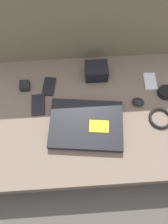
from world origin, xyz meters
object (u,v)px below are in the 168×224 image
(speaker_puck, at_px, (165,92))
(camera_pouch, at_px, (96,71))
(phone_small, at_px, (150,82))
(phone_silver, at_px, (49,86))
(laptop, at_px, (86,125))
(computer_mouse, at_px, (138,102))
(charger_brick, at_px, (25,86))
(phone_black, at_px, (38,105))

(speaker_puck, height_order, camera_pouch, camera_pouch)
(phone_small, bearing_deg, phone_silver, -178.46)
(speaker_puck, relative_size, camera_pouch, 0.67)
(phone_silver, relative_size, phone_small, 1.10)
(laptop, xyz_separation_m, computer_mouse, (0.26, 0.10, 0.00))
(phone_small, distance_m, charger_brick, 0.65)
(laptop, relative_size, phone_small, 3.55)
(computer_mouse, xyz_separation_m, camera_pouch, (-0.19, 0.18, 0.02))
(phone_silver, distance_m, phone_black, 0.12)
(laptop, distance_m, speaker_puck, 0.44)
(laptop, relative_size, camera_pouch, 3.19)
(camera_pouch, height_order, charger_brick, camera_pouch)
(phone_silver, xyz_separation_m, phone_small, (0.53, -0.01, 0.00))
(computer_mouse, distance_m, speaker_puck, 0.16)
(phone_small, bearing_deg, speaker_puck, -46.98)
(charger_brick, bearing_deg, speaker_puck, -6.63)
(computer_mouse, relative_size, phone_small, 0.69)
(laptop, xyz_separation_m, phone_small, (0.35, 0.22, -0.01))
(phone_silver, xyz_separation_m, charger_brick, (-0.12, 0.00, 0.01))
(computer_mouse, bearing_deg, phone_black, -162.82)
(laptop, bearing_deg, camera_pouch, 82.40)
(phone_silver, distance_m, charger_brick, 0.12)
(speaker_puck, bearing_deg, camera_pouch, 158.60)
(speaker_puck, distance_m, camera_pouch, 0.37)
(computer_mouse, relative_size, speaker_puck, 0.93)
(speaker_puck, bearing_deg, phone_black, -177.75)
(computer_mouse, distance_m, charger_brick, 0.58)
(phone_small, bearing_deg, charger_brick, -178.77)
(phone_silver, bearing_deg, laptop, -42.69)
(laptop, distance_m, phone_silver, 0.29)
(phone_silver, distance_m, phone_small, 0.53)
(laptop, distance_m, camera_pouch, 0.29)
(phone_silver, bearing_deg, computer_mouse, -6.51)
(computer_mouse, height_order, phone_small, computer_mouse)
(phone_black, bearing_deg, laptop, -29.23)
(computer_mouse, xyz_separation_m, phone_silver, (-0.44, 0.13, -0.01))
(phone_silver, bearing_deg, charger_brick, -172.88)
(laptop, xyz_separation_m, phone_black, (-0.23, 0.12, -0.01))
(computer_mouse, bearing_deg, laptop, -139.18)
(phone_black, xyz_separation_m, phone_small, (0.58, 0.10, 0.00))
(phone_silver, bearing_deg, phone_black, -107.98)
(speaker_puck, height_order, charger_brick, charger_brick)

